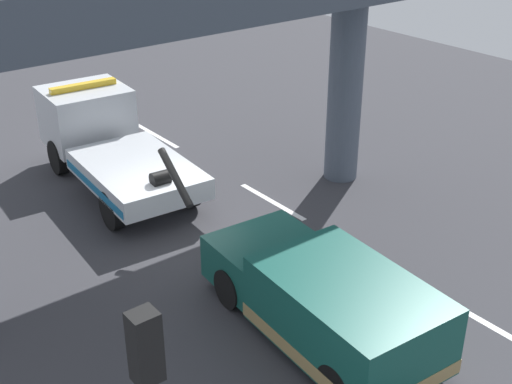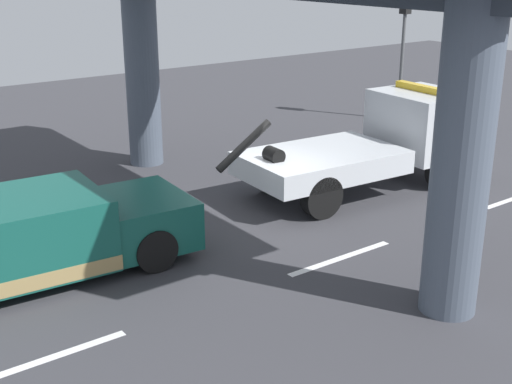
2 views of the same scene
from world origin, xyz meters
TOP-DOWN VIEW (x-y plane):
  - ground_plane at (0.00, 0.00)m, footprint 60.00×40.00m
  - lane_stripe_west at (-6.00, -2.78)m, footprint 2.60×0.16m
  - lane_stripe_mid at (0.00, -2.78)m, footprint 2.60×0.16m
  - lane_stripe_east at (6.00, -2.78)m, footprint 2.60×0.16m
  - tow_truck_white at (3.94, -0.06)m, footprint 7.32×2.82m
  - towed_van_green at (-4.98, 0.01)m, footprint 5.34×2.54m
  - overpass_structure at (0.03, 0.00)m, footprint 3.60×12.68m

SIDE VIEW (x-z plane):
  - ground_plane at x=0.00m, z-range -0.10..0.00m
  - lane_stripe_west at x=-6.00m, z-range 0.00..0.01m
  - lane_stripe_mid at x=0.00m, z-range 0.00..0.01m
  - lane_stripe_east at x=6.00m, z-range 0.00..0.01m
  - towed_van_green at x=-4.98m, z-range -0.01..1.57m
  - tow_truck_white at x=3.94m, z-range -0.03..2.43m
  - overpass_structure at x=0.03m, z-range 2.11..8.42m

